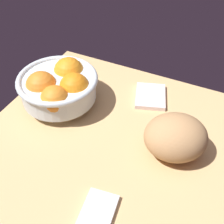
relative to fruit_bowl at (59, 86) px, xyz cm
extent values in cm
cube|color=tan|center=(11.49, 18.49, -8.13)|extent=(74.54, 65.15, 3.00)
cylinder|color=silver|center=(-0.16, -0.44, -5.39)|extent=(9.12, 9.12, 2.49)
cylinder|color=silver|center=(-0.16, -0.44, -0.98)|extent=(21.31, 21.31, 6.33)
torus|color=silver|center=(-0.16, -0.44, 2.18)|extent=(22.91, 22.91, 1.60)
sphere|color=orange|center=(3.19, -3.57, 0.88)|extent=(8.80, 8.80, 8.80)
sphere|color=orange|center=(-5.89, -0.27, 0.90)|extent=(8.96, 8.96, 8.96)
sphere|color=orange|center=(-0.37, 4.93, 0.83)|extent=(8.52, 8.52, 8.52)
sphere|color=orange|center=(6.05, 2.69, 0.71)|extent=(7.83, 7.83, 7.83)
ellipsoid|color=tan|center=(3.44, 35.26, -1.17)|extent=(18.71, 19.68, 10.93)
cube|color=silver|center=(-13.77, 23.02, -5.94)|extent=(13.40, 11.94, 1.39)
cube|color=silver|center=(27.32, 26.04, -6.04)|extent=(12.12, 8.22, 1.19)
camera|label=1|loc=(52.60, 41.66, 51.88)|focal=47.07mm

